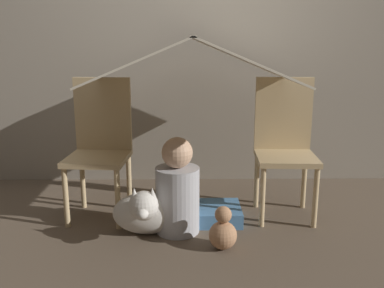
{
  "coord_description": "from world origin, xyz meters",
  "views": [
    {
      "loc": [
        -0.04,
        -2.67,
        1.22
      ],
      "look_at": [
        0.0,
        0.16,
        0.53
      ],
      "focal_mm": 40.0,
      "sensor_mm": 36.0,
      "label": 1
    }
  ],
  "objects_px": {
    "dog": "(146,212)",
    "chair_left": "(100,143)",
    "chair_right": "(285,143)",
    "person_front": "(178,191)"
  },
  "relations": [
    {
      "from": "dog",
      "to": "chair_left",
      "type": "bearing_deg",
      "value": 132.41
    },
    {
      "from": "chair_right",
      "to": "person_front",
      "type": "xyz_separation_m",
      "value": [
        -0.75,
        -0.31,
        -0.25
      ]
    },
    {
      "from": "chair_left",
      "to": "chair_right",
      "type": "relative_size",
      "value": 1.0
    },
    {
      "from": "chair_left",
      "to": "dog",
      "type": "relative_size",
      "value": 2.22
    },
    {
      "from": "chair_left",
      "to": "chair_right",
      "type": "xyz_separation_m",
      "value": [
        1.29,
        0.0,
        0.0
      ]
    },
    {
      "from": "chair_right",
      "to": "dog",
      "type": "height_order",
      "value": "chair_right"
    },
    {
      "from": "dog",
      "to": "person_front",
      "type": "bearing_deg",
      "value": 18.58
    },
    {
      "from": "chair_left",
      "to": "dog",
      "type": "height_order",
      "value": "chair_left"
    },
    {
      "from": "chair_right",
      "to": "person_front",
      "type": "relative_size",
      "value": 1.53
    },
    {
      "from": "person_front",
      "to": "chair_right",
      "type": "bearing_deg",
      "value": 22.59
    }
  ]
}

